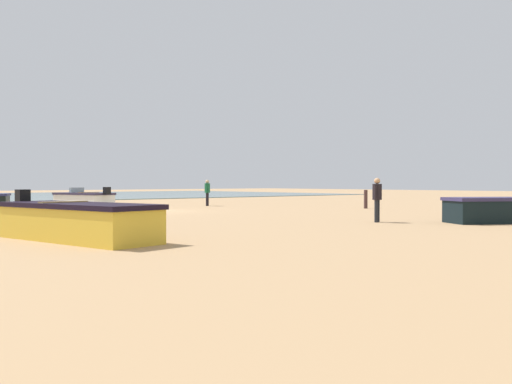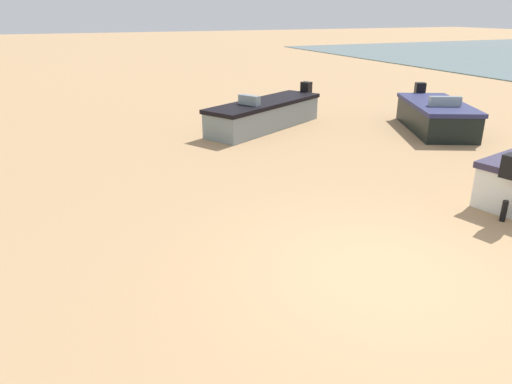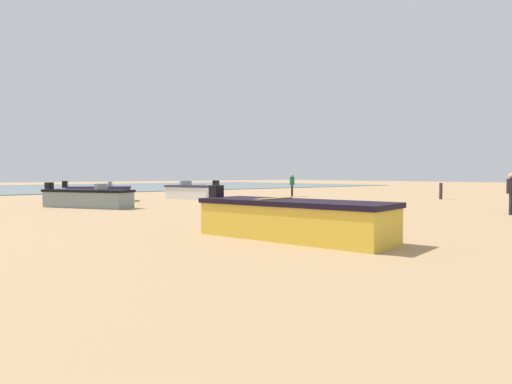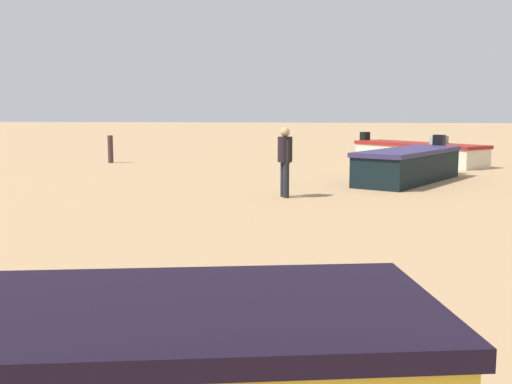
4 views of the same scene
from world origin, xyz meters
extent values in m
plane|color=tan|center=(0.00, 0.00, 0.00)|extent=(160.00, 160.00, 0.00)
cube|color=gold|center=(8.46, 11.46, 0.41)|extent=(2.43, 5.00, 0.82)
cube|color=black|center=(8.46, 11.46, 0.88)|extent=(2.53, 5.12, 0.12)
cube|color=black|center=(8.96, 8.93, 1.06)|extent=(0.37, 0.34, 0.40)
cylinder|color=black|center=(8.96, 8.93, 0.20)|extent=(0.12, 0.12, 0.41)
cube|color=#987949|center=(8.58, 10.87, 0.93)|extent=(1.32, 0.49, 0.08)
cube|color=black|center=(-5.94, 15.49, 0.40)|extent=(4.55, 3.37, 0.80)
cube|color=#302A54|center=(-5.94, 15.49, 0.86)|extent=(4.68, 3.49, 0.12)
cube|color=silver|center=(1.12, -4.97, 0.39)|extent=(2.26, 3.76, 0.77)
cube|color=#302A44|center=(1.12, -4.97, 0.83)|extent=(2.36, 3.87, 0.12)
cube|color=black|center=(0.65, -3.10, 1.01)|extent=(0.38, 0.35, 0.40)
cylinder|color=black|center=(0.65, -3.10, 0.19)|extent=(0.12, 0.12, 0.39)
cube|color=#8C9EA8|center=(1.27, -5.57, 1.03)|extent=(0.89, 0.41, 0.28)
cube|color=olive|center=(1.02, -4.55, 0.88)|extent=(1.25, 0.53, 0.08)
cylinder|color=#442D2C|center=(-10.92, 5.06, 0.52)|extent=(0.20, 0.20, 1.04)
cylinder|color=black|center=(-6.37, -3.67, 0.41)|extent=(0.20, 0.20, 0.82)
cylinder|color=black|center=(-6.22, -3.54, 0.41)|extent=(0.20, 0.20, 0.82)
cylinder|color=#175A37|center=(-6.29, -3.60, 1.11)|extent=(0.48, 0.48, 0.58)
cylinder|color=#175A37|center=(-6.45, -3.75, 1.07)|extent=(0.13, 0.13, 0.54)
cylinder|color=#175A37|center=(-6.13, -3.45, 1.07)|extent=(0.13, 0.13, 0.54)
sphere|color=tan|center=(-6.29, -3.60, 1.51)|extent=(0.31, 0.31, 0.22)
cylinder|color=black|center=(-2.63, 12.22, 0.41)|extent=(0.18, 0.18, 0.82)
cylinder|color=black|center=(-2.44, 12.30, 0.41)|extent=(0.18, 0.18, 0.82)
cylinder|color=black|center=(-2.53, 12.26, 1.11)|extent=(0.44, 0.44, 0.58)
cylinder|color=black|center=(-2.74, 12.17, 1.07)|extent=(0.12, 0.12, 0.54)
cylinder|color=black|center=(-2.33, 12.34, 1.07)|extent=(0.12, 0.12, 0.54)
sphere|color=tan|center=(-2.53, 12.26, 1.51)|extent=(0.29, 0.29, 0.22)
camera|label=1|loc=(14.25, 25.10, 1.45)|focal=39.82mm
camera|label=2|loc=(-4.62, 3.86, 3.49)|focal=32.89mm
camera|label=3|loc=(15.99, 19.07, 1.55)|focal=31.17mm
camera|label=4|loc=(11.61, 13.23, 2.04)|focal=43.26mm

